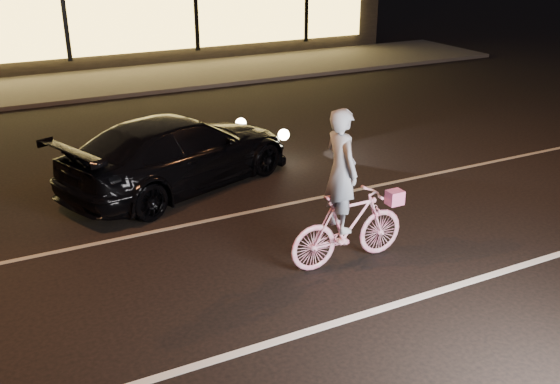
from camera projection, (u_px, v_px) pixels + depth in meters
ground at (261, 274)px, 8.78m from camera, size 90.00×90.00×0.00m
lane_stripe_near at (314, 330)px, 7.55m from camera, size 60.00×0.12×0.01m
lane_stripe_far at (210, 220)px, 10.43m from camera, size 60.00×0.10×0.01m
sidewalk at (82, 85)px, 19.45m from camera, size 30.00×4.00×0.12m
cyclist at (346, 211)px, 8.78m from camera, size 1.85×0.64×2.33m
sedan at (179, 152)px, 11.60m from camera, size 5.05×3.47×1.36m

